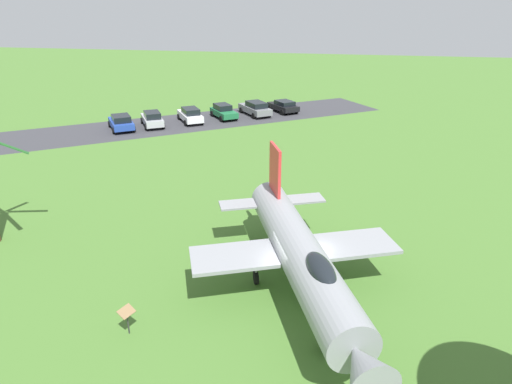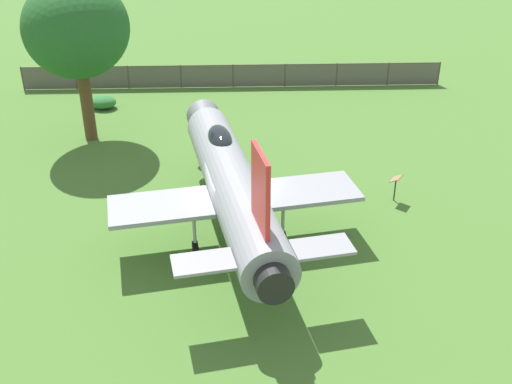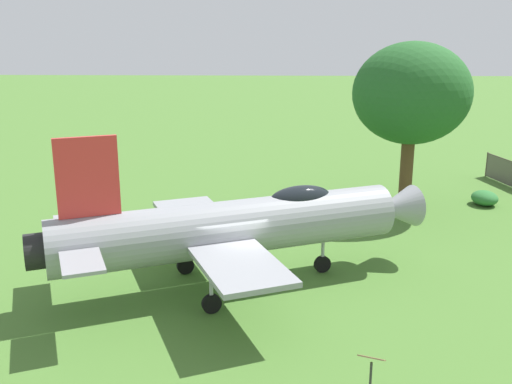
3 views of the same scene
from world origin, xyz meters
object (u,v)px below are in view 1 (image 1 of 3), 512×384
object	(u,v)px
display_jet	(302,257)
info_plaque	(127,315)
parked_car_gray	(255,108)
parked_car_green	(223,111)
parked_car_blue	(121,122)
parked_car_white	(190,115)
parked_car_silver	(152,119)
parked_car_black	(283,106)

from	to	relation	value
display_jet	info_plaque	size ratio (longest dim) A/B	11.22
parked_car_gray	parked_car_green	size ratio (longest dim) A/B	1.15
parked_car_green	parked_car_blue	size ratio (longest dim) A/B	0.94
parked_car_gray	parked_car_blue	distance (m)	14.67
parked_car_gray	parked_car_white	bearing A→B (deg)	87.86
info_plaque	parked_car_white	xyz separation A→B (m)	(31.37, 8.46, -0.06)
info_plaque	parked_car_silver	world-z (taller)	parked_car_silver
display_jet	parked_car_gray	xyz separation A→B (m)	(32.50, 8.53, -1.31)
parked_car_green	parked_car_white	distance (m)	3.83
parked_car_gray	parked_car_white	world-z (taller)	parked_car_gray
display_jet	parked_car_white	bearing A→B (deg)	-175.36
parked_car_green	parked_car_silver	xyz separation A→B (m)	(-4.81, 6.19, 0.02)
parked_car_gray	parked_car_blue	world-z (taller)	parked_car_gray
parked_car_gray	parked_car_white	size ratio (longest dim) A/B	1.06
parked_car_blue	parked_car_black	bearing A→B (deg)	-89.54
parked_car_white	parked_car_silver	size ratio (longest dim) A/B	1.02
info_plaque	parked_car_blue	size ratio (longest dim) A/B	0.25
parked_car_green	parked_car_white	size ratio (longest dim) A/B	0.93
info_plaque	parked_car_black	xyz separation A→B (m)	(38.02, -0.50, -0.14)
parked_car_silver	parked_car_white	bearing A→B (deg)	-85.85
parked_car_green	parked_car_blue	bearing A→B (deg)	-90.17
display_jet	parked_car_blue	bearing A→B (deg)	-162.40
parked_car_blue	info_plaque	bearing A→B (deg)	171.47
display_jet	parked_car_green	xyz separation A→B (m)	(30.43, 11.66, -1.35)
info_plaque	parked_car_silver	xyz separation A→B (m)	(28.98, 11.69, -0.07)
parked_car_gray	parked_car_white	xyz separation A→B (m)	(-4.50, 6.08, -0.01)
parked_car_gray	parked_car_green	xyz separation A→B (m)	(-2.07, 3.12, -0.03)
display_jet	parked_car_blue	size ratio (longest dim) A/B	2.80
parked_car_gray	display_jet	bearing A→B (deg)	156.09
parked_car_blue	parked_car_green	bearing A→B (deg)	-88.59
info_plaque	parked_car_blue	world-z (taller)	parked_car_blue
display_jet	parked_car_green	size ratio (longest dim) A/B	2.99
parked_car_black	parked_car_green	xyz separation A→B (m)	(-4.23, 6.01, 0.05)
parked_car_black	parked_car_green	size ratio (longest dim) A/B	1.02
parked_car_black	parked_car_white	xyz separation A→B (m)	(-6.66, 8.96, 0.08)
display_jet	parked_car_black	size ratio (longest dim) A/B	2.94
parked_car_green	parked_car_black	bearing A→B (deg)	87.46
display_jet	parked_car_green	bearing A→B (deg)	178.04
display_jet	parked_car_green	world-z (taller)	display_jet
display_jet	parked_car_blue	distance (m)	31.31
display_jet	info_plaque	bearing A→B (deg)	-84.25
parked_car_green	parked_car_blue	xyz separation A→B (m)	(-6.65, 8.67, 0.01)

